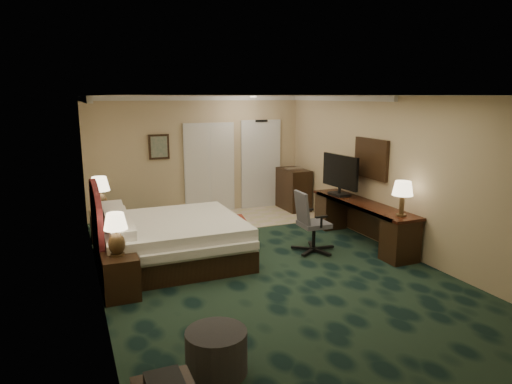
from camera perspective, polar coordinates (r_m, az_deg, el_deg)
name	(u,v)px	position (r m, az deg, el deg)	size (l,w,h in m)	color
floor	(263,266)	(7.47, 0.90, -9.25)	(5.00, 7.50, 0.00)	black
ceiling	(264,96)	(6.97, 0.97, 11.94)	(5.00, 7.50, 0.00)	silver
wall_back	(198,156)	(10.60, -7.22, 4.51)	(5.00, 0.00, 2.70)	tan
wall_front	(447,265)	(4.06, 22.81, -8.38)	(5.00, 0.00, 2.70)	tan
wall_left	(94,198)	(6.53, -19.61, -0.68)	(0.00, 7.50, 2.70)	tan
wall_right	(393,174)	(8.40, 16.78, 2.18)	(0.00, 7.50, 2.70)	tan
crown_molding	(264,99)	(6.97, 0.97, 11.53)	(5.00, 7.50, 0.10)	silver
tile_patch	(248,217)	(10.35, -0.95, -3.17)	(3.20, 1.70, 0.01)	beige
headboard	(97,225)	(7.66, -19.27, -3.89)	(0.12, 2.00, 1.40)	#54191D
entry_door	(261,165)	(11.12, 0.59, 3.39)	(1.02, 0.06, 2.18)	silver
closet_doors	(210,168)	(10.67, -5.83, 2.97)	(1.20, 0.06, 2.10)	beige
wall_art	(159,147)	(10.33, -12.04, 5.55)	(0.45, 0.06, 0.55)	#416253
wall_mirror	(371,159)	(8.81, 14.19, 4.07)	(0.05, 0.95, 0.75)	white
bed	(173,241)	(7.69, -10.35, -6.03)	(2.23, 2.06, 0.71)	white
nightstand_near	(121,277)	(6.56, -16.56, -10.11)	(0.47, 0.54, 0.58)	black
nightstand_far	(103,226)	(9.17, -18.58, -4.08)	(0.43, 0.49, 0.54)	black
lamp_near	(116,235)	(6.40, -17.07, -5.10)	(0.31, 0.31, 0.59)	black
lamp_far	(100,195)	(8.98, -18.90, -0.37)	(0.37, 0.37, 0.69)	black
bed_bench	(237,233)	(8.48, -2.44, -5.19)	(0.42, 1.21, 0.41)	maroon
ottoman	(216,352)	(4.79, -4.97, -19.27)	(0.62, 0.62, 0.44)	#27262D
desk	(362,222)	(8.75, 13.06, -3.73)	(0.57, 2.65, 0.76)	black
tv	(340,175)	(9.11, 10.46, 2.06)	(0.09, 1.04, 0.81)	black
desk_lamp	(402,198)	(7.81, 17.80, -0.76)	(0.34, 0.34, 0.59)	black
desk_chair	(314,221)	(8.04, 7.28, -3.67)	(0.64, 0.60, 1.10)	#4E4E51
minibar	(293,189)	(11.02, 4.71, 0.34)	(0.52, 0.94, 0.99)	black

